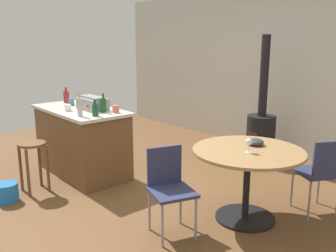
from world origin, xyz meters
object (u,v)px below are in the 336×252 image
at_px(wooden_stool, 33,156).
at_px(serving_bowl, 255,142).
at_px(dining_table, 247,166).
at_px(bottle_2, 104,105).
at_px(toolbox, 93,103).
at_px(cup_2, 88,102).
at_px(cup_0, 68,108).
at_px(bottle_3, 66,97).
at_px(kitchen_island, 82,141).
at_px(cup_1, 116,109).
at_px(plastic_bucket, 7,192).
at_px(bottle_0, 95,110).
at_px(folding_chair_far, 321,170).
at_px(bottle_1, 80,107).
at_px(folding_chair_near, 169,185).
at_px(cup_3, 71,102).
at_px(wood_stove, 261,130).
at_px(wine_glass, 249,142).

height_order(wooden_stool, serving_bowl, serving_bowl).
bearing_deg(wooden_stool, dining_table, 32.59).
distance_m(dining_table, bottle_2, 2.04).
xyz_separation_m(toolbox, cup_2, (-0.29, 0.10, -0.03)).
xyz_separation_m(toolbox, cup_0, (-0.12, -0.30, -0.04)).
xyz_separation_m(bottle_3, serving_bowl, (2.90, 0.74, -0.22)).
bearing_deg(bottle_3, kitchen_island, -8.10).
distance_m(dining_table, bottle_3, 3.04).
xyz_separation_m(bottle_2, cup_2, (-0.57, 0.10, -0.05)).
bearing_deg(cup_1, plastic_bucket, -102.29).
relative_size(bottle_0, cup_2, 1.78).
bearing_deg(folding_chair_far, serving_bowl, -135.67).
relative_size(wooden_stool, bottle_1, 1.99).
bearing_deg(serving_bowl, cup_0, -155.75).
relative_size(folding_chair_near, cup_3, 6.93).
distance_m(toolbox, cup_2, 0.31).
relative_size(folding_chair_near, bottle_1, 2.68).
xyz_separation_m(wood_stove, serving_bowl, (0.99, -1.53, 0.31)).
distance_m(dining_table, cup_0, 2.50).
bearing_deg(cup_2, toolbox, -18.44).
height_order(bottle_0, plastic_bucket, bottle_0).
bearing_deg(cup_1, bottle_1, -101.80).
bearing_deg(bottle_3, wood_stove, 49.87).
relative_size(wooden_stool, dining_table, 0.55).
bearing_deg(bottle_0, cup_1, 92.84).
distance_m(bottle_0, bottle_2, 0.24).
bearing_deg(kitchen_island, cup_3, 173.63).
relative_size(kitchen_island, cup_3, 12.46).
bearing_deg(folding_chair_far, wine_glass, -116.87).
relative_size(dining_table, bottle_2, 4.53).
relative_size(cup_1, cup_2, 1.03).
xyz_separation_m(wood_stove, cup_0, (-1.27, -2.55, 0.48)).
height_order(wood_stove, bottle_0, wood_stove).
relative_size(kitchen_island, bottle_2, 6.03).
relative_size(folding_chair_far, cup_3, 7.00).
bearing_deg(folding_chair_near, dining_table, 67.34).
height_order(folding_chair_far, wood_stove, wood_stove).
relative_size(kitchen_island, bottle_0, 7.20).
bearing_deg(plastic_bucket, cup_0, 103.34).
relative_size(folding_chair_far, serving_bowl, 4.74).
height_order(dining_table, cup_2, cup_2).
distance_m(bottle_1, serving_bowl, 2.15).
bearing_deg(folding_chair_near, wine_glass, 61.19).
bearing_deg(toolbox, wine_glass, 11.22).
relative_size(bottle_3, cup_2, 1.96).
relative_size(bottle_2, bottle_3, 1.08).
distance_m(bottle_2, wine_glass, 2.04).
height_order(cup_2, cup_3, cup_2).
bearing_deg(cup_3, plastic_bucket, -62.82).
height_order(dining_table, folding_chair_near, folding_chair_near).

